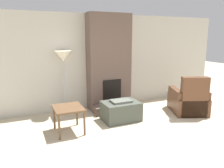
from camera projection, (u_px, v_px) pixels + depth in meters
ground_plane at (179, 159)px, 3.63m from camera, size 24.00×24.00×0.00m
wall_back at (106, 61)px, 6.24m from camera, size 7.64×0.06×2.60m
fireplace at (109, 65)px, 6.01m from camera, size 1.19×0.83×2.60m
ottoman at (121, 111)px, 5.27m from camera, size 0.87×0.62×0.51m
armchair at (189, 102)px, 5.77m from camera, size 1.13×1.23×1.03m
side_table at (68, 111)px, 4.56m from camera, size 0.59×0.67×0.55m
floor_lamp_left at (63, 58)px, 5.50m from camera, size 0.42×0.42×1.64m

